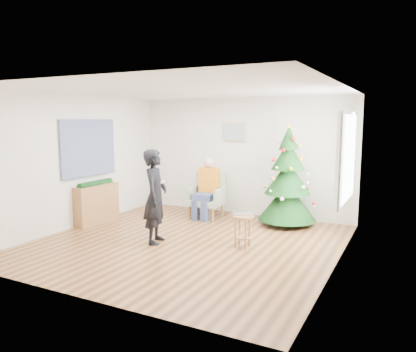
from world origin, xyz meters
The scene contains 19 objects.
floor centered at (0.00, 0.00, 0.00)m, with size 5.00×5.00×0.00m, color brown.
ceiling centered at (0.00, 0.00, 2.60)m, with size 5.00×5.00×0.00m, color white.
wall_back centered at (0.00, 2.50, 1.30)m, with size 5.00×5.00×0.00m, color silver.
wall_front centered at (0.00, -2.50, 1.30)m, with size 5.00×5.00×0.00m, color silver.
wall_left centered at (-2.50, 0.00, 1.30)m, with size 5.00×5.00×0.00m, color silver.
wall_right centered at (2.50, 0.00, 1.30)m, with size 5.00×5.00×0.00m, color silver.
window_panel centered at (2.47, 1.00, 1.50)m, with size 0.04×1.30×1.40m, color white.
curtains centered at (2.44, 1.00, 1.50)m, with size 0.05×1.75×1.50m.
christmas_tree centered at (1.20, 1.96, 0.94)m, with size 1.15×1.15×2.08m.
stool centered at (0.95, 0.20, 0.28)m, with size 0.36×0.36×0.54m.
laptop centered at (0.95, 0.20, 0.55)m, with size 0.30×0.19×0.02m, color silver.
armchair centered at (-0.53, 1.80, 0.37)m, with size 0.79×0.73×0.99m.
seated_person centered at (-0.52, 1.75, 0.67)m, with size 0.43×0.61×1.30m.
standing_man centered at (-0.49, -0.24, 0.81)m, with size 0.59×0.39×1.62m, color black.
game_controller centered at (-0.31, -0.27, 1.08)m, with size 0.04×0.13×0.04m, color white.
console centered at (-2.33, 0.31, 0.40)m, with size 0.30×1.00×0.80m, color brown.
garland centered at (-2.33, 0.31, 0.82)m, with size 0.14×0.14×0.90m, color black.
tapestry centered at (-2.46, 0.30, 1.55)m, with size 0.03×1.50×1.15m, color black.
framed_picture centered at (-0.20, 2.46, 1.85)m, with size 0.52×0.05×0.42m.
Camera 1 is at (3.42, -5.91, 2.11)m, focal length 35.00 mm.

